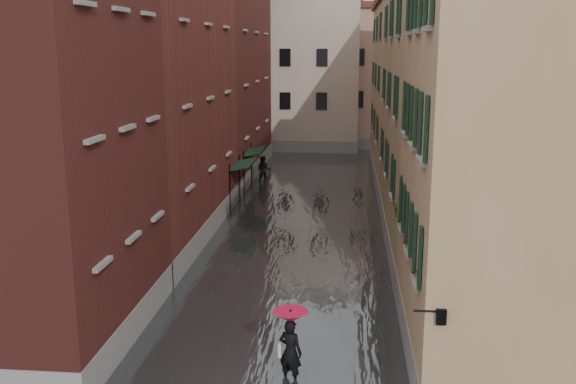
% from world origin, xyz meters
% --- Properties ---
extents(ground, '(120.00, 120.00, 0.00)m').
position_xyz_m(ground, '(0.00, 0.00, 0.00)').
color(ground, slate).
rests_on(ground, ground).
extents(floodwater, '(10.00, 60.00, 0.20)m').
position_xyz_m(floodwater, '(0.00, 13.00, 0.10)').
color(floodwater, '#454A4C').
rests_on(floodwater, ground).
extents(building_left_near, '(6.00, 8.00, 13.00)m').
position_xyz_m(building_left_near, '(-7.00, -2.00, 6.50)').
color(building_left_near, maroon).
rests_on(building_left_near, ground).
extents(building_left_mid, '(6.00, 14.00, 12.50)m').
position_xyz_m(building_left_mid, '(-7.00, 9.00, 6.25)').
color(building_left_mid, '#5F291E').
rests_on(building_left_mid, ground).
extents(building_left_far, '(6.00, 16.00, 14.00)m').
position_xyz_m(building_left_far, '(-7.00, 24.00, 7.00)').
color(building_left_far, maroon).
rests_on(building_left_far, ground).
extents(building_right_near, '(6.00, 8.00, 11.50)m').
position_xyz_m(building_right_near, '(7.00, -2.00, 5.75)').
color(building_right_near, '#A47954').
rests_on(building_right_near, ground).
extents(building_right_mid, '(6.00, 14.00, 13.00)m').
position_xyz_m(building_right_mid, '(7.00, 9.00, 6.50)').
color(building_right_mid, tan).
rests_on(building_right_mid, ground).
extents(building_right_far, '(6.00, 16.00, 11.50)m').
position_xyz_m(building_right_far, '(7.00, 24.00, 5.75)').
color(building_right_far, '#A47954').
rests_on(building_right_far, ground).
extents(building_end_cream, '(12.00, 9.00, 13.00)m').
position_xyz_m(building_end_cream, '(-3.00, 38.00, 6.50)').
color(building_end_cream, beige).
rests_on(building_end_cream, ground).
extents(building_end_pink, '(10.00, 9.00, 12.00)m').
position_xyz_m(building_end_pink, '(6.00, 40.00, 6.00)').
color(building_end_pink, tan).
rests_on(building_end_pink, ground).
extents(awning_near, '(1.09, 3.12, 2.80)m').
position_xyz_m(awning_near, '(-3.48, 14.80, 2.47)').
color(awning_near, black).
rests_on(awning_near, ground).
extents(awning_far, '(1.09, 3.07, 2.80)m').
position_xyz_m(awning_far, '(-3.49, 19.41, 2.47)').
color(awning_far, black).
rests_on(awning_far, ground).
extents(wall_lantern, '(0.71, 0.22, 0.35)m').
position_xyz_m(wall_lantern, '(4.33, -6.00, 3.01)').
color(wall_lantern, black).
rests_on(wall_lantern, ground).
extents(window_planters, '(0.59, 7.77, 0.84)m').
position_xyz_m(window_planters, '(4.12, -0.63, 3.51)').
color(window_planters, brown).
rests_on(window_planters, ground).
extents(pedestrian_main, '(0.97, 0.97, 2.06)m').
position_xyz_m(pedestrian_main, '(0.82, -3.87, 1.24)').
color(pedestrian_main, black).
rests_on(pedestrian_main, ground).
extents(pedestrian_far, '(0.93, 0.73, 1.89)m').
position_xyz_m(pedestrian_far, '(-3.23, 21.40, 0.94)').
color(pedestrian_far, black).
rests_on(pedestrian_far, ground).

